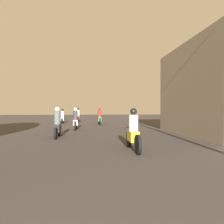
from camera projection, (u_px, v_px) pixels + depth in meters
The scene contains 7 objects.
motorcycle_yellow at pixel (133, 133), 7.69m from camera, with size 0.60×2.12×1.50m.
motorcycle_black at pixel (57, 125), 11.24m from camera, with size 0.60×2.04×1.58m.
motorcycle_white at pixel (76, 121), 15.52m from camera, with size 0.60×2.05×1.58m.
motorcycle_green at pixel (100, 118), 20.63m from camera, with size 0.60×1.96×1.62m.
motorcycle_silver at pixel (63, 117), 22.63m from camera, with size 0.60×2.03×1.52m.
motorcycle_red at pixel (78, 116), 25.10m from camera, with size 0.60×2.06×1.62m.
building_right_near at pixel (223, 90), 12.56m from camera, with size 4.91×7.42×5.15m.
Camera 1 is at (0.51, 0.41, 1.46)m, focal length 35.00 mm.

